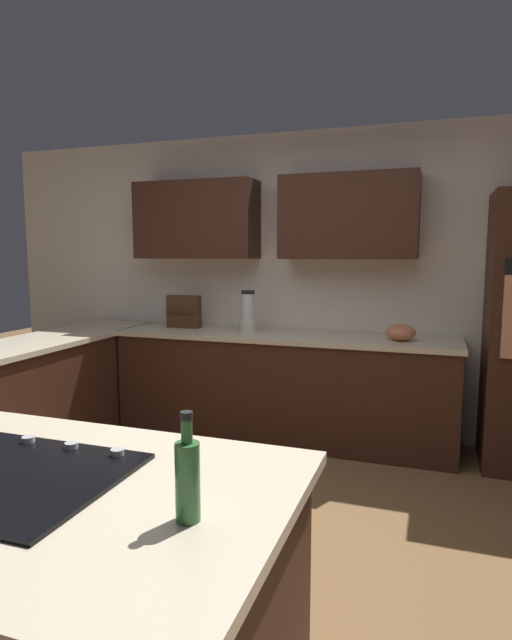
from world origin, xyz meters
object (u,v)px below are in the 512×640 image
object	(u,v)px
spice_rack	(184,312)
second_bottle	(188,478)
blender	(248,315)
mixing_bowl	(401,332)

from	to	relation	value
spice_rack	second_bottle	world-z (taller)	spice_rack
blender	spice_rack	distance (m)	0.66
spice_rack	second_bottle	xyz separation A→B (m)	(-1.57, 3.09, -0.03)
mixing_bowl	spice_rack	size ratio (longest dim) A/B	0.76
blender	mixing_bowl	world-z (taller)	blender
mixing_bowl	spice_rack	distance (m)	1.90
mixing_bowl	blender	bearing A→B (deg)	-0.00
spice_rack	second_bottle	bearing A→B (deg)	116.90
blender	mixing_bowl	bearing A→B (deg)	180.00
blender	second_bottle	size ratio (longest dim) A/B	1.26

